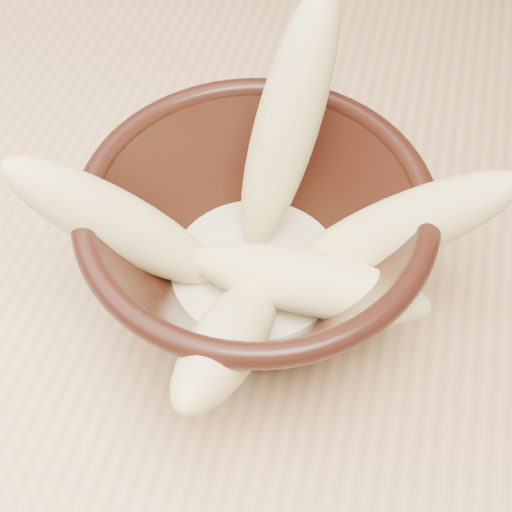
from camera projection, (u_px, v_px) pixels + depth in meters
The scene contains 8 objects.
table at pixel (25, 217), 0.63m from camera, with size 1.20×0.80×0.75m.
bowl at pixel (256, 247), 0.43m from camera, with size 0.21×0.21×0.11m.
milk_puddle at pixel (256, 273), 0.45m from camera, with size 0.12×0.12×0.02m, color beige.
banana_upright at pixel (287, 125), 0.42m from camera, with size 0.04×0.04×0.17m, color #F6DC91.
banana_left at pixel (119, 225), 0.41m from camera, with size 0.04×0.04×0.15m, color #F6DC91.
banana_right at pixel (397, 229), 0.41m from camera, with size 0.04×0.04×0.15m, color #F6DC91.
banana_across at pixel (306, 282), 0.41m from camera, with size 0.04×0.04×0.14m, color #F6DC91.
banana_front at pixel (229, 339), 0.38m from camera, with size 0.04×0.04×0.14m, color #F6DC91.
Camera 1 is at (0.29, -0.34, 1.16)m, focal length 50.00 mm.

